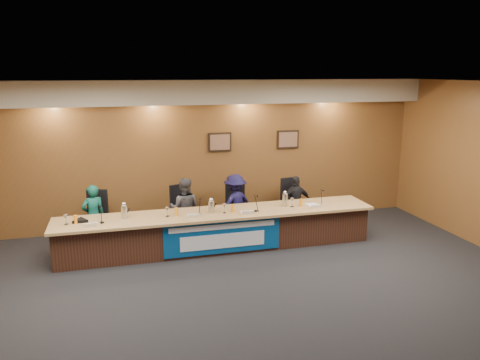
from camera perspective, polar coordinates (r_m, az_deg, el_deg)
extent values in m
plane|color=black|center=(7.14, 1.62, -15.10)|extent=(10.00, 10.00, 0.00)
cube|color=silver|center=(6.29, 1.81, 11.53)|extent=(10.00, 8.00, 0.04)
cube|color=brown|center=(10.34, -4.67, 3.20)|extent=(10.00, 0.04, 3.20)
cube|color=beige|center=(9.95, -4.56, 10.64)|extent=(10.00, 0.50, 0.50)
cube|color=#391E13|center=(9.13, -2.69, -6.24)|extent=(6.00, 0.80, 0.70)
cube|color=tan|center=(8.97, -2.65, -4.08)|extent=(6.10, 0.95, 0.05)
cube|color=navy|center=(8.74, -2.11, -6.92)|extent=(2.20, 0.02, 0.65)
cube|color=silver|center=(8.66, -2.10, -5.71)|extent=(2.00, 0.01, 0.10)
cube|color=silver|center=(8.75, -2.09, -7.44)|extent=(1.60, 0.01, 0.28)
cube|color=black|center=(10.35, -2.48, 4.64)|extent=(0.52, 0.04, 0.42)
cube|color=black|center=(10.80, 5.86, 4.94)|extent=(0.52, 0.04, 0.42)
imported|color=#105448|center=(9.58, -17.43, -4.19)|extent=(0.53, 0.43, 1.24)
imported|color=#4A494D|center=(9.65, -6.77, -3.45)|extent=(0.74, 0.65, 1.27)
imported|color=#14113B|center=(9.85, -0.60, -2.98)|extent=(0.95, 0.77, 1.29)
imported|color=black|center=(10.28, 6.83, -2.72)|extent=(0.69, 0.30, 1.17)
cube|color=black|center=(9.72, -17.35, -4.82)|extent=(0.62, 0.62, 0.08)
cube|color=black|center=(9.79, -6.83, -4.16)|extent=(0.59, 0.59, 0.08)
cube|color=black|center=(9.99, -0.74, -3.72)|extent=(0.62, 0.62, 0.08)
cube|color=black|center=(10.40, 6.61, -3.13)|extent=(0.57, 0.57, 0.08)
cube|color=white|center=(8.50, -17.80, -5.20)|extent=(0.24, 0.08, 0.10)
cylinder|color=black|center=(8.67, -16.47, -4.98)|extent=(0.07, 0.07, 0.02)
cylinder|color=orange|center=(8.77, -19.40, -4.55)|extent=(0.06, 0.06, 0.15)
cylinder|color=silver|center=(8.76, -20.46, -4.55)|extent=(0.08, 0.08, 0.18)
cube|color=white|center=(8.63, -5.56, -4.33)|extent=(0.24, 0.08, 0.10)
cylinder|color=black|center=(8.83, -4.97, -4.15)|extent=(0.07, 0.07, 0.02)
cylinder|color=orange|center=(8.80, -7.77, -3.85)|extent=(0.06, 0.06, 0.15)
cylinder|color=silver|center=(8.76, -8.86, -3.86)|extent=(0.08, 0.08, 0.18)
cube|color=white|center=(8.80, 0.94, -3.92)|extent=(0.24, 0.08, 0.10)
cylinder|color=black|center=(9.00, 1.94, -3.78)|extent=(0.07, 0.07, 0.02)
cylinder|color=orange|center=(8.94, -0.89, -3.45)|extent=(0.06, 0.06, 0.15)
cylinder|color=silver|center=(8.87, -1.91, -3.48)|extent=(0.08, 0.08, 0.18)
cube|color=white|center=(9.32, 9.30, -3.12)|extent=(0.24, 0.08, 0.10)
cylinder|color=black|center=(9.54, 9.78, -2.98)|extent=(0.07, 0.07, 0.02)
cylinder|color=orange|center=(9.38, 7.45, -2.76)|extent=(0.06, 0.06, 0.15)
cylinder|color=silver|center=(9.31, 6.36, -2.75)|extent=(0.08, 0.08, 0.18)
cylinder|color=silver|center=(8.79, -13.93, -3.80)|extent=(0.12, 0.12, 0.25)
cylinder|color=silver|center=(8.90, -3.53, -3.27)|extent=(0.11, 0.11, 0.23)
cylinder|color=silver|center=(9.34, 5.49, -2.43)|extent=(0.11, 0.11, 0.26)
cylinder|color=black|center=(8.84, -18.87, -4.71)|extent=(0.32, 0.32, 0.05)
cube|color=white|center=(9.52, 8.90, -3.03)|extent=(0.26, 0.33, 0.01)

